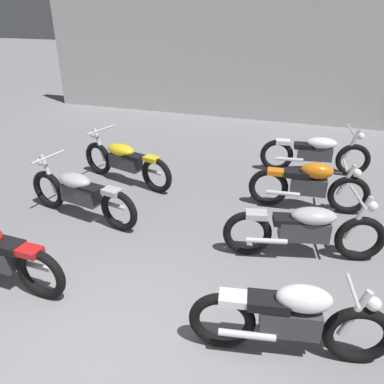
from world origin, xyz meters
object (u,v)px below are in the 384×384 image
at_px(motorcycle_left_row_2, 125,161).
at_px(motorcycle_right_row_1, 305,229).
at_px(motorcycle_right_row_0, 291,318).
at_px(motorcycle_left_row_1, 80,193).
at_px(motorcycle_right_row_2, 309,185).
at_px(motorcycle_right_row_3, 316,152).

height_order(motorcycle_left_row_2, motorcycle_right_row_1, same).
xyz_separation_m(motorcycle_right_row_0, motorcycle_right_row_1, (0.03, 1.73, -0.01)).
distance_m(motorcycle_left_row_1, motorcycle_right_row_1, 3.47).
xyz_separation_m(motorcycle_right_row_0, motorcycle_right_row_2, (0.01, 3.17, 0.00)).
bearing_deg(motorcycle_right_row_3, motorcycle_left_row_2, -154.99).
height_order(motorcycle_left_row_1, motorcycle_right_row_2, motorcycle_left_row_1).
bearing_deg(motorcycle_right_row_3, motorcycle_right_row_2, -91.47).
bearing_deg(motorcycle_left_row_1, motorcycle_right_row_2, 22.69).
bearing_deg(motorcycle_right_row_2, motorcycle_right_row_3, 88.53).
bearing_deg(motorcycle_left_row_1, motorcycle_right_row_1, 0.03).
height_order(motorcycle_left_row_2, motorcycle_right_row_3, same).
height_order(motorcycle_right_row_0, motorcycle_right_row_1, motorcycle_right_row_1).
bearing_deg(motorcycle_right_row_1, motorcycle_right_row_3, 89.61).
bearing_deg(motorcycle_right_row_2, motorcycle_left_row_2, 179.51).
height_order(motorcycle_left_row_2, motorcycle_right_row_0, motorcycle_left_row_2).
bearing_deg(motorcycle_right_row_0, motorcycle_left_row_2, 136.74).
distance_m(motorcycle_left_row_1, motorcycle_left_row_2, 1.47).
height_order(motorcycle_right_row_1, motorcycle_right_row_2, motorcycle_right_row_1).
xyz_separation_m(motorcycle_left_row_1, motorcycle_right_row_2, (3.45, 1.44, 0.01)).
distance_m(motorcycle_left_row_1, motorcycle_right_row_2, 3.74).
height_order(motorcycle_left_row_1, motorcycle_left_row_2, same).
distance_m(motorcycle_left_row_2, motorcycle_right_row_3, 3.80).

